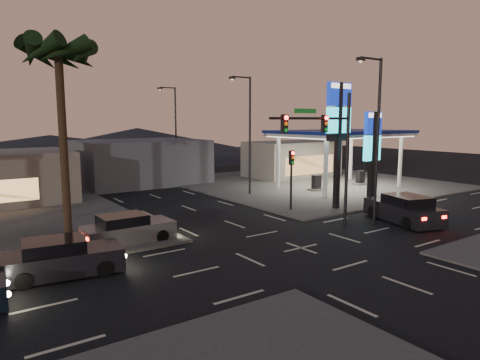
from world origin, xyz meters
TOP-DOWN VIEW (x-y plane):
  - ground at (0.00, 0.00)m, footprint 140.00×140.00m
  - corner_lot_ne at (16.00, 16.00)m, footprint 24.00×24.00m
  - gas_station at (16.00, 12.00)m, footprint 12.20×8.20m
  - convenience_store at (18.00, 21.00)m, footprint 10.00×6.00m
  - pylon_sign_tall at (8.50, 5.50)m, footprint 2.20×0.35m
  - pylon_sign_short at (11.00, 4.50)m, footprint 1.60×0.35m
  - traffic_signal_mast at (3.76, 1.99)m, footprint 6.10×0.39m
  - pedestal_signal at (5.50, 6.98)m, footprint 0.32×0.39m
  - streetlight_near at (6.79, 1.00)m, footprint 2.14×0.25m
  - streetlight_mid at (6.79, 14.00)m, footprint 2.14×0.25m
  - streetlight_far at (6.79, 28.00)m, footprint 2.14×0.25m
  - palm_a at (-9.00, 9.50)m, footprint 4.41×4.41m
  - building_far_mid at (2.00, 26.00)m, footprint 12.00×9.00m
  - hill_right at (15.00, 60.00)m, footprint 50.00×50.00m
  - hill_center at (0.00, 60.00)m, footprint 60.00×60.00m
  - car_lane_a_front at (-10.82, 2.78)m, footprint 5.00×2.53m
  - car_lane_b_front at (-6.88, 5.82)m, footprint 4.80×2.10m
  - suv_station at (9.09, 0.37)m, footprint 3.57×5.66m

SIDE VIEW (x-z plane):
  - ground at x=0.00m, z-range 0.00..0.00m
  - corner_lot_ne at x=16.00m, z-range 0.00..0.12m
  - car_lane_b_front at x=-6.88m, z-range -0.06..1.49m
  - car_lane_a_front at x=-10.82m, z-range -0.06..1.52m
  - suv_station at x=9.09m, z-range -0.06..1.70m
  - convenience_store at x=18.00m, z-range 0.00..4.00m
  - hill_center at x=0.00m, z-range 0.00..4.00m
  - building_far_mid at x=2.00m, z-range 0.00..4.40m
  - hill_right at x=15.00m, z-range 0.00..5.00m
  - pedestal_signal at x=5.50m, z-range 0.77..5.07m
  - pylon_sign_short at x=11.00m, z-range 1.16..8.16m
  - gas_station at x=16.00m, z-range 2.34..7.82m
  - traffic_signal_mast at x=3.76m, z-range 1.23..9.23m
  - streetlight_near at x=6.79m, z-range 0.72..10.72m
  - streetlight_mid at x=6.79m, z-range 0.72..10.72m
  - streetlight_far at x=6.79m, z-range 0.72..10.72m
  - pylon_sign_tall at x=8.50m, z-range 1.89..10.89m
  - palm_a at x=-9.00m, z-range 4.00..14.86m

